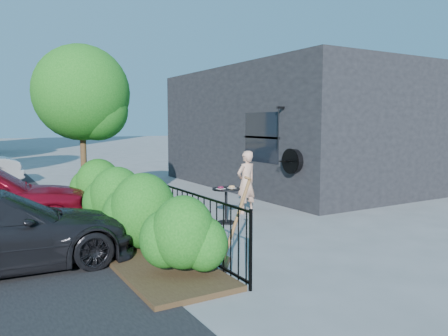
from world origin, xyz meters
TOP-DOWN VIEW (x-y plane):
  - ground at (0.00, 0.00)m, footprint 120.00×120.00m
  - shop_building at (5.50, 4.50)m, footprint 6.22×9.00m
  - fence at (-1.50, 0.00)m, footprint 0.05×6.05m
  - planting_bed at (-2.20, 0.00)m, footprint 1.30×6.00m
  - shrubs at (-2.10, 0.10)m, footprint 1.10×5.60m
  - patio_tree at (-2.24, 2.76)m, footprint 2.20×2.20m
  - cafe_table at (0.22, 0.51)m, footprint 0.62×0.62m
  - woman at (1.20, 1.19)m, footprint 0.62×0.47m
  - shovel at (-1.26, -2.20)m, footprint 0.52×0.19m

SIDE VIEW (x-z plane):
  - ground at x=0.00m, z-range 0.00..0.00m
  - planting_bed at x=-2.20m, z-range 0.00..0.08m
  - cafe_table at x=0.22m, z-range 0.12..0.95m
  - fence at x=-1.50m, z-range 0.01..1.11m
  - shovel at x=-1.26m, z-range -0.09..1.36m
  - shrubs at x=-2.10m, z-range 0.08..1.32m
  - woman at x=1.20m, z-range 0.00..1.54m
  - shop_building at x=5.50m, z-range 0.00..4.00m
  - patio_tree at x=-2.24m, z-range 0.79..4.73m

